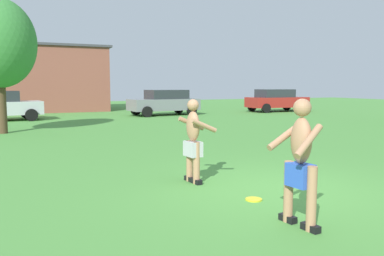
% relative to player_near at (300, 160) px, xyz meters
% --- Properties ---
extents(ground_plane, '(80.00, 80.00, 0.00)m').
position_rel_player_near_xyz_m(ground_plane, '(0.83, 1.65, -0.90)').
color(ground_plane, '#4C8E3D').
extents(player_near, '(0.60, 0.68, 1.70)m').
position_rel_player_near_xyz_m(player_near, '(0.00, 0.00, 0.00)').
color(player_near, black).
rests_on(player_near, ground_plane).
extents(player_in_gray, '(0.60, 0.59, 1.61)m').
position_rel_player_near_xyz_m(player_in_gray, '(-0.30, 2.74, -0.05)').
color(player_in_gray, black).
rests_on(player_in_gray, ground_plane).
extents(frisbee, '(0.27, 0.27, 0.03)m').
position_rel_player_near_xyz_m(frisbee, '(0.12, 1.26, -0.88)').
color(frisbee, yellow).
rests_on(frisbee, ground_plane).
extents(car_gray_near_post, '(4.44, 2.33, 1.58)m').
position_rel_player_near_xyz_m(car_gray_near_post, '(5.11, 18.99, -0.07)').
color(car_gray_near_post, slate).
rests_on(car_gray_near_post, ground_plane).
extents(car_red_far_end, '(4.34, 2.11, 1.58)m').
position_rel_player_near_xyz_m(car_red_far_end, '(13.51, 18.87, -0.07)').
color(car_red_far_end, maroon).
rests_on(car_red_far_end, ground_plane).
extents(outbuilding_behind_lot, '(10.45, 6.64, 4.66)m').
position_rel_player_near_xyz_m(outbuilding_behind_lot, '(-2.24, 26.94, 1.44)').
color(outbuilding_behind_lot, brown).
rests_on(outbuilding_behind_lot, ground_plane).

